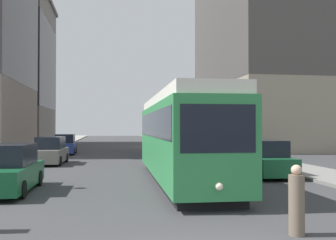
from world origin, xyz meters
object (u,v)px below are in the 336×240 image
(streetcar, at_px, (180,135))
(transit_bus, at_px, (179,133))
(parked_car_left_near, at_px, (9,170))
(parked_car_right_far, at_px, (264,159))
(pedestrian_crossing_near, at_px, (297,202))
(parked_car_left_mid, at_px, (65,145))
(parked_car_left_far, at_px, (50,151))

(streetcar, height_order, transit_bus, streetcar)
(parked_car_left_near, bearing_deg, parked_car_right_far, 15.52)
(parked_car_right_far, height_order, pedestrian_crossing_near, parked_car_right_far)
(parked_car_left_mid, distance_m, pedestrian_crossing_near, 29.06)
(transit_bus, distance_m, parked_car_left_near, 20.62)
(parked_car_left_mid, height_order, pedestrian_crossing_near, parked_car_left_mid)
(parked_car_left_near, distance_m, parked_car_right_far, 11.95)
(parked_car_left_near, relative_size, parked_car_left_mid, 1.14)
(transit_bus, xyz_separation_m, parked_car_left_near, (-10.03, -17.98, -1.10))
(parked_car_left_near, bearing_deg, pedestrian_crossing_near, -41.14)
(parked_car_left_far, xyz_separation_m, pedestrian_crossing_near, (8.00, -18.42, -0.09))
(streetcar, distance_m, parked_car_left_far, 11.83)
(transit_bus, xyz_separation_m, parked_car_left_far, (-10.03, -6.82, -1.10))
(streetcar, relative_size, parked_car_left_far, 2.92)
(streetcar, xyz_separation_m, parked_car_right_far, (4.56, 1.26, -1.26))
(parked_car_left_far, bearing_deg, parked_car_left_near, -87.31)
(parked_car_left_mid, bearing_deg, parked_car_left_near, -90.34)
(pedestrian_crossing_near, bearing_deg, parked_car_left_far, 177.22)
(parked_car_left_mid, distance_m, parked_car_left_far, 9.51)
(streetcar, relative_size, parked_car_right_far, 2.85)
(parked_car_right_far, xyz_separation_m, pedestrian_crossing_near, (-3.57, -10.24, -0.09))
(parked_car_right_far, bearing_deg, pedestrian_crossing_near, 73.08)
(streetcar, distance_m, transit_bus, 16.54)
(transit_bus, bearing_deg, parked_car_left_far, -146.81)
(transit_bus, height_order, parked_car_left_mid, transit_bus)
(transit_bus, relative_size, parked_car_left_near, 2.44)
(parked_car_left_far, bearing_deg, parked_car_left_mid, 92.71)
(parked_car_left_near, height_order, parked_car_right_far, same)
(parked_car_right_far, bearing_deg, parked_car_left_far, -32.97)
(streetcar, xyz_separation_m, parked_car_left_near, (-7.01, -1.72, -1.26))
(streetcar, xyz_separation_m, parked_car_left_mid, (-7.01, 18.96, -1.26))
(parked_car_left_mid, distance_m, parked_car_right_far, 21.14)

